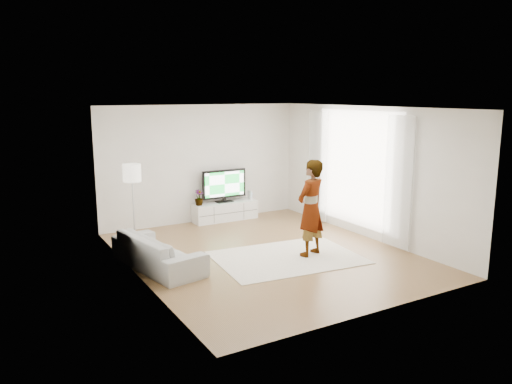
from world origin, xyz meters
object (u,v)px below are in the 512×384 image
floor_lamp (132,176)px  media_console (225,211)px  television (224,185)px  rug (287,257)px  sofa (158,251)px  player (311,208)px

floor_lamp → media_console: bearing=16.2°
television → rug: (-0.26, -3.17, -0.88)m
media_console → floor_lamp: (-2.46, -0.71, 1.17)m
television → floor_lamp: bearing=-163.2°
television → sofa: bearing=-136.0°
rug → player: player is taller
media_console → floor_lamp: bearing=-163.8°
media_console → rug: 3.16m
media_console → floor_lamp: size_ratio=0.98×
floor_lamp → player: bearing=-43.6°
television → rug: size_ratio=0.43×
sofa → floor_lamp: 2.03m
floor_lamp → rug: bearing=-47.9°
player → floor_lamp: (-2.65, 2.53, 0.46)m
rug → player: (0.46, -0.10, 0.93)m
rug → player: size_ratio=1.44×
rug → media_console: bearing=85.3°
media_console → player: (0.20, -3.24, 0.71)m
television → floor_lamp: floor_lamp is taller
television → rug: 3.30m
media_console → sofa: bearing=-136.4°
player → floor_lamp: player is taller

